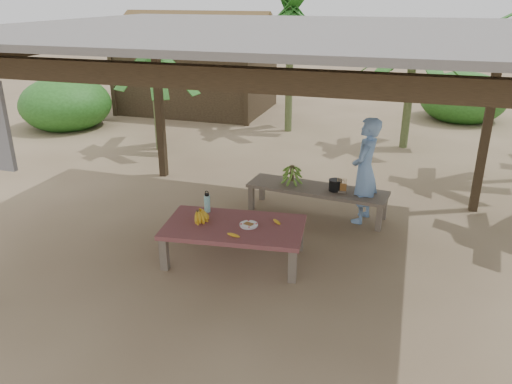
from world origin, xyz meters
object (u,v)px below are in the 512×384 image
(work_table, at_px, (234,229))
(ripe_banana_bunch, at_px, (198,215))
(plate, at_px, (249,225))
(woman, at_px, (365,171))
(bench, at_px, (317,191))
(water_flask, at_px, (207,203))
(cooking_pot, at_px, (335,185))

(work_table, distance_m, ripe_banana_bunch, 0.52)
(plate, xyz_separation_m, woman, (1.28, 1.73, 0.30))
(bench, height_order, woman, woman)
(work_table, bearing_deg, woman, 43.14)
(ripe_banana_bunch, bearing_deg, woman, 42.04)
(plate, bearing_deg, water_flask, 158.25)
(work_table, bearing_deg, water_flask, 142.27)
(work_table, height_order, woman, woman)
(plate, relative_size, water_flask, 0.78)
(ripe_banana_bunch, distance_m, woman, 2.66)
(work_table, bearing_deg, bench, 60.07)
(plate, bearing_deg, work_table, -173.70)
(work_table, distance_m, cooking_pot, 2.03)
(bench, distance_m, cooking_pot, 0.32)
(work_table, relative_size, woman, 1.17)
(cooking_pot, distance_m, woman, 0.51)
(bench, bearing_deg, cooking_pot, -0.80)
(work_table, relative_size, ripe_banana_bunch, 6.76)
(water_flask, xyz_separation_m, woman, (1.97, 1.45, 0.19))
(bench, distance_m, woman, 0.83)
(plate, height_order, water_flask, water_flask)
(cooking_pot, height_order, woman, woman)
(ripe_banana_bunch, relative_size, water_flask, 0.92)
(ripe_banana_bunch, height_order, plate, ripe_banana_bunch)
(ripe_banana_bunch, xyz_separation_m, cooking_pot, (1.54, 1.76, -0.05))
(bench, distance_m, plate, 1.84)
(water_flask, bearing_deg, woman, 36.49)
(work_table, height_order, bench, work_table)
(bench, relative_size, ripe_banana_bunch, 7.96)
(cooking_pot, bearing_deg, plate, -116.33)
(water_flask, distance_m, woman, 2.45)
(ripe_banana_bunch, distance_m, cooking_pot, 2.34)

